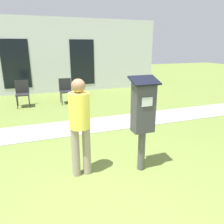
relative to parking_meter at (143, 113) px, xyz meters
name	(u,v)px	position (x,y,z in m)	size (l,w,h in m)	color
ground_plane	(110,204)	(-0.79, -0.65, -1.02)	(40.00, 40.00, 0.00)	olive
sidewalk	(71,128)	(-0.79, 2.35, -1.01)	(12.00, 1.10, 0.02)	#B7B2A8
building_facade	(50,56)	(-0.79, 7.20, 0.58)	(10.00, 0.26, 3.20)	silver
parking_meter	(143,113)	(0.00, 0.00, 0.00)	(0.44, 0.31, 1.59)	#4C4C4C
person_standing	(80,121)	(-0.98, 0.20, -0.09)	(0.32, 0.32, 1.58)	gray
outdoor_chair_left	(22,91)	(-1.98, 5.05, -0.49)	(0.44, 0.44, 0.90)	#262628
outdoor_chair_middle	(66,89)	(-0.50, 5.03, -0.49)	(0.44, 0.44, 0.90)	#262628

